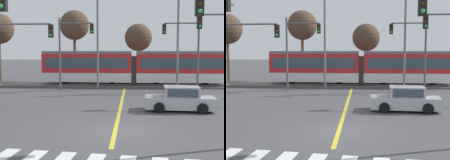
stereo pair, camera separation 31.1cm
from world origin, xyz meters
TOP-DOWN VIEW (x-y plane):
  - ground_plane at (0.00, 0.00)m, footprint 200.00×200.00m
  - track_bed at (0.00, 17.94)m, footprint 120.00×4.00m
  - rail_near at (0.00, 17.22)m, footprint 120.00×0.08m
  - rail_far at (0.00, 18.66)m, footprint 120.00×0.08m
  - light_rail_tram at (0.89, 17.93)m, footprint 18.50×2.64m
  - lane_centre_line at (0.00, 6.70)m, footprint 0.20×18.48m
  - sedan_crossing at (3.71, 5.21)m, footprint 4.28×2.08m
  - traffic_light_far_left at (-4.98, 14.51)m, footprint 3.25×0.38m
  - traffic_light_mid_left at (-7.46, 7.53)m, footprint 4.25×0.38m
  - traffic_light_far_right at (5.49, 13.90)m, footprint 3.25×0.38m
  - street_lamp_centre at (-2.33, 15.34)m, footprint 2.33×0.28m
  - street_lamp_east at (4.97, 14.49)m, footprint 2.08×0.28m
  - bare_tree_far_west at (-15.01, 22.01)m, footprint 3.58×3.58m
  - bare_tree_west at (-5.93, 21.69)m, footprint 3.39×3.39m
  - bare_tree_east at (1.39, 22.21)m, footprint 3.15×3.15m

SIDE VIEW (x-z plane):
  - ground_plane at x=0.00m, z-range 0.00..0.00m
  - lane_centre_line at x=0.00m, z-range 0.00..0.01m
  - track_bed at x=0.00m, z-range 0.00..0.18m
  - rail_near at x=0.00m, z-range 0.18..0.28m
  - rail_far at x=0.00m, z-range 0.18..0.28m
  - sedan_crossing at x=3.71m, z-range -0.06..1.46m
  - light_rail_tram at x=0.89m, z-range 0.33..3.76m
  - traffic_light_mid_left at x=-7.46m, z-range 1.00..6.98m
  - traffic_light_far_right at x=5.49m, z-range 1.03..7.40m
  - traffic_light_far_left at x=-4.98m, z-range 0.98..7.68m
  - bare_tree_east at x=1.39m, z-range 1.74..8.46m
  - street_lamp_centre at x=-2.33m, z-range 0.60..9.74m
  - street_lamp_east at x=4.97m, z-range 0.58..10.33m
  - bare_tree_far_west at x=-15.01m, z-range 2.16..10.14m
  - bare_tree_west at x=-5.93m, z-range 2.37..10.60m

